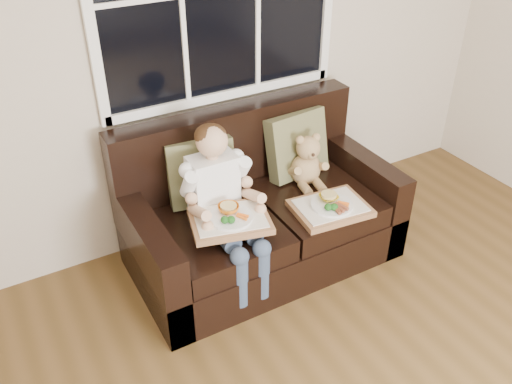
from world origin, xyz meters
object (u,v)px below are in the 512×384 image
tray_right (330,207)px  tray_left (230,219)px  child (221,194)px  teddy_bear (307,163)px  loveseat (258,216)px

tray_right → tray_left: bearing=179.2°
child → teddy_bear: (0.70, 0.13, -0.06)m
loveseat → child: 0.49m
tray_left → tray_right: bearing=7.8°
child → tray_right: size_ratio=1.91×
tray_left → child: bearing=97.0°
teddy_bear → tray_left: bearing=-147.9°
loveseat → child: bearing=-159.0°
tray_left → tray_right: size_ratio=1.06×
loveseat → teddy_bear: size_ratio=4.55×
teddy_bear → child: bearing=-158.3°
child → teddy_bear: size_ratio=2.50×
child → tray_right: bearing=-19.1°
tray_right → teddy_bear: bearing=86.7°
loveseat → tray_right: loveseat is taller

